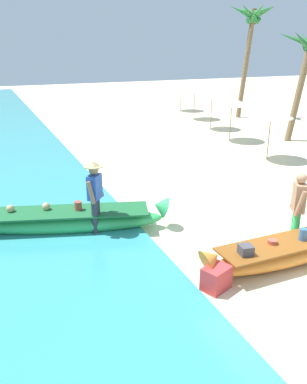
{
  "coord_description": "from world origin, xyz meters",
  "views": [
    {
      "loc": [
        -5.35,
        -5.82,
        4.11
      ],
      "look_at": [
        -1.91,
        2.19,
        0.9
      ],
      "focal_mm": 37.6,
      "sensor_mm": 36.0,
      "label": 1
    }
  ],
  "objects_px": {
    "boat_orange_foreground": "(291,250)",
    "person_tourist_customer": "(298,206)",
    "person_vendor_hatted": "(95,193)",
    "cooler_box": "(216,278)",
    "palm_tree_leaning_seaward": "(252,25)",
    "boat_green_midground": "(68,220)"
  },
  "relations": [
    {
      "from": "boat_orange_foreground",
      "to": "person_tourist_customer",
      "type": "xyz_separation_m",
      "value": [
        0.53,
        0.52,
        0.67
      ]
    },
    {
      "from": "person_vendor_hatted",
      "to": "boat_orange_foreground",
      "type": "bearing_deg",
      "value": -39.72
    },
    {
      "from": "person_vendor_hatted",
      "to": "cooler_box",
      "type": "xyz_separation_m",
      "value": [
        1.36,
        -2.92,
        -0.82
      ]
    },
    {
      "from": "boat_orange_foreground",
      "to": "person_vendor_hatted",
      "type": "xyz_separation_m",
      "value": [
        -3.24,
        2.69,
        0.77
      ]
    },
    {
      "from": "boat_orange_foreground",
      "to": "palm_tree_leaning_seaward",
      "type": "height_order",
      "value": "palm_tree_leaning_seaward"
    },
    {
      "from": "boat_orange_foreground",
      "to": "boat_green_midground",
      "type": "height_order",
      "value": "boat_green_midground"
    },
    {
      "from": "palm_tree_leaning_seaward",
      "to": "person_tourist_customer",
      "type": "bearing_deg",
      "value": -121.82
    },
    {
      "from": "person_vendor_hatted",
      "to": "palm_tree_leaning_seaward",
      "type": "height_order",
      "value": "palm_tree_leaning_seaward"
    },
    {
      "from": "person_tourist_customer",
      "to": "palm_tree_leaning_seaward",
      "type": "height_order",
      "value": "palm_tree_leaning_seaward"
    },
    {
      "from": "palm_tree_leaning_seaward",
      "to": "boat_green_midground",
      "type": "bearing_deg",
      "value": -138.45
    },
    {
      "from": "person_vendor_hatted",
      "to": "palm_tree_leaning_seaward",
      "type": "xyz_separation_m",
      "value": [
        12.65,
        12.15,
        4.11
      ]
    },
    {
      "from": "palm_tree_leaning_seaward",
      "to": "cooler_box",
      "type": "height_order",
      "value": "palm_tree_leaning_seaward"
    },
    {
      "from": "person_vendor_hatted",
      "to": "palm_tree_leaning_seaward",
      "type": "relative_size",
      "value": 0.28
    },
    {
      "from": "person_tourist_customer",
      "to": "boat_orange_foreground",
      "type": "bearing_deg",
      "value": -135.11
    },
    {
      "from": "boat_orange_foreground",
      "to": "palm_tree_leaning_seaward",
      "type": "distance_m",
      "value": 18.24
    },
    {
      "from": "boat_green_midground",
      "to": "person_vendor_hatted",
      "type": "relative_size",
      "value": 2.61
    },
    {
      "from": "boat_orange_foreground",
      "to": "cooler_box",
      "type": "bearing_deg",
      "value": -173.1
    },
    {
      "from": "person_vendor_hatted",
      "to": "boat_green_midground",
      "type": "bearing_deg",
      "value": 139.89
    },
    {
      "from": "person_tourist_customer",
      "to": "palm_tree_leaning_seaward",
      "type": "relative_size",
      "value": 0.26
    },
    {
      "from": "boat_green_midground",
      "to": "cooler_box",
      "type": "distance_m",
      "value": 3.88
    },
    {
      "from": "boat_green_midground",
      "to": "person_tourist_customer",
      "type": "bearing_deg",
      "value": -31.35
    },
    {
      "from": "palm_tree_leaning_seaward",
      "to": "cooler_box",
      "type": "bearing_deg",
      "value": -126.84
    }
  ]
}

